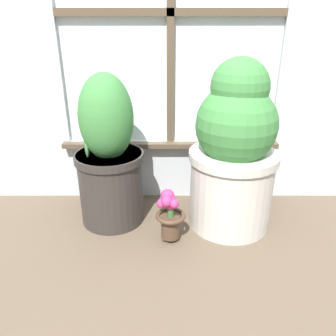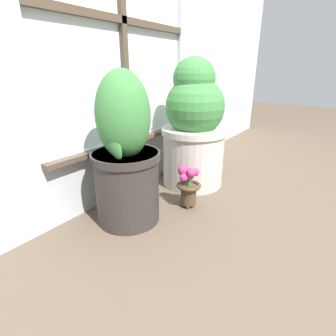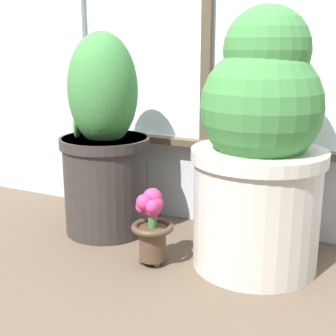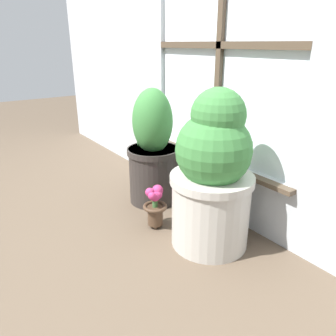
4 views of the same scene
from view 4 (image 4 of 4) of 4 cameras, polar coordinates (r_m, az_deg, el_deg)
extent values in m
plane|color=brown|center=(1.83, -4.49, -10.93)|extent=(10.00, 10.00, 0.00)
cube|color=#B2B7BC|center=(3.02, -10.79, 26.09)|extent=(1.66, 0.05, 2.50)
cube|color=#B2B7BC|center=(2.04, 8.10, -2.35)|extent=(1.07, 0.05, 0.33)
cube|color=white|center=(1.88, 9.69, 20.36)|extent=(1.07, 0.02, 1.25)
cube|color=#4C3D2D|center=(1.86, 9.05, 20.39)|extent=(0.04, 0.02, 1.25)
cube|color=#4C3D2D|center=(1.86, 9.05, 20.39)|extent=(1.07, 0.02, 0.04)
cube|color=#4C3D2D|center=(1.95, 7.36, 1.46)|extent=(1.13, 0.06, 0.02)
cylinder|color=#2D2826|center=(2.09, -2.55, -1.18)|extent=(0.31, 0.31, 0.35)
cylinder|color=#2D2826|center=(2.03, -2.62, 2.98)|extent=(0.32, 0.32, 0.04)
cylinder|color=#38281E|center=(2.03, -2.63, 3.32)|extent=(0.28, 0.28, 0.01)
ellipsoid|color=#387538|center=(1.98, -2.71, 8.10)|extent=(0.24, 0.24, 0.40)
ellipsoid|color=#387538|center=(2.07, -4.34, 6.43)|extent=(0.05, 0.15, 0.22)
cylinder|color=#B7B2A8|center=(1.65, 7.39, -7.24)|extent=(0.38, 0.38, 0.37)
cylinder|color=#B7B2A8|center=(1.58, 7.67, -1.87)|extent=(0.41, 0.41, 0.04)
cylinder|color=#38281E|center=(1.58, 7.70, -1.41)|extent=(0.35, 0.35, 0.01)
sphere|color=#387538|center=(1.53, 7.93, 3.11)|extent=(0.36, 0.36, 0.36)
sphere|color=#387538|center=(1.50, 8.76, 9.05)|extent=(0.25, 0.25, 0.25)
ellipsoid|color=#387538|center=(1.57, 11.64, 2.66)|extent=(0.21, 0.12, 0.30)
sphere|color=#473323|center=(1.88, -1.49, -9.55)|extent=(0.02, 0.02, 0.02)
sphere|color=#473323|center=(1.88, -3.15, -9.62)|extent=(0.02, 0.02, 0.02)
sphere|color=#473323|center=(1.84, -2.23, -10.32)|extent=(0.02, 0.02, 0.02)
cylinder|color=#473323|center=(1.83, -2.32, -8.18)|extent=(0.08, 0.08, 0.11)
torus|color=#473323|center=(1.81, -2.34, -6.69)|extent=(0.13, 0.13, 0.02)
cylinder|color=#386633|center=(1.79, -2.36, -5.86)|extent=(0.03, 0.03, 0.06)
sphere|color=#B22D66|center=(1.78, -2.37, -4.91)|extent=(0.06, 0.06, 0.06)
sphere|color=#B22D66|center=(1.78, -1.80, -4.62)|extent=(0.05, 0.05, 0.05)
sphere|color=#B22D66|center=(1.79, -1.83, -3.90)|extent=(0.06, 0.06, 0.06)
sphere|color=#B22D66|center=(1.81, -2.77, -4.58)|extent=(0.04, 0.04, 0.04)
sphere|color=#B22D66|center=(1.77, -3.19, -4.25)|extent=(0.05, 0.05, 0.05)
sphere|color=#B22D66|center=(1.74, -2.84, -4.89)|extent=(0.04, 0.04, 0.04)
camera|label=1|loc=(1.40, -52.02, 10.84)|focal=35.00mm
camera|label=2|loc=(2.48, -31.15, 12.37)|focal=28.00mm
camera|label=3|loc=(0.82, -55.84, -9.50)|focal=50.00mm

